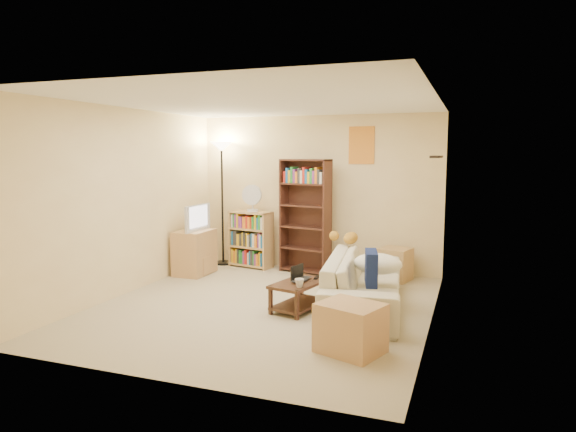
{
  "coord_description": "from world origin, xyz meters",
  "views": [
    {
      "loc": [
        2.39,
        -5.74,
        1.89
      ],
      "look_at": [
        0.04,
        0.75,
        1.05
      ],
      "focal_mm": 32.0,
      "sensor_mm": 36.0,
      "label": 1
    }
  ],
  "objects_px": {
    "tall_bookshelf": "(305,213)",
    "floor_lamp": "(222,167)",
    "tabby_cat": "(348,238)",
    "short_bookshelf": "(251,239)",
    "coffee_table": "(299,293)",
    "side_table": "(395,264)",
    "laptop": "(305,280)",
    "television": "(194,218)",
    "sofa": "(364,282)",
    "tv_stand": "(194,252)",
    "mug": "(299,283)",
    "end_cabinet": "(351,328)",
    "desk_fan": "(252,198)"
  },
  "relations": [
    {
      "from": "floor_lamp",
      "to": "coffee_table",
      "type": "bearing_deg",
      "value": -44.41
    },
    {
      "from": "tall_bookshelf",
      "to": "floor_lamp",
      "type": "bearing_deg",
      "value": -172.86
    },
    {
      "from": "short_bookshelf",
      "to": "television",
      "type": "bearing_deg",
      "value": -117.49
    },
    {
      "from": "short_bookshelf",
      "to": "desk_fan",
      "type": "distance_m",
      "value": 0.71
    },
    {
      "from": "side_table",
      "to": "tv_stand",
      "type": "bearing_deg",
      "value": -167.39
    },
    {
      "from": "television",
      "to": "tall_bookshelf",
      "type": "relative_size",
      "value": 0.39
    },
    {
      "from": "mug",
      "to": "tabby_cat",
      "type": "bearing_deg",
      "value": 80.02
    },
    {
      "from": "tv_stand",
      "to": "short_bookshelf",
      "type": "xyz_separation_m",
      "value": [
        0.63,
        0.77,
        0.12
      ]
    },
    {
      "from": "coffee_table",
      "to": "side_table",
      "type": "distance_m",
      "value": 2.08
    },
    {
      "from": "side_table",
      "to": "mug",
      "type": "bearing_deg",
      "value": -110.51
    },
    {
      "from": "short_bookshelf",
      "to": "sofa",
      "type": "bearing_deg",
      "value": -24.51
    },
    {
      "from": "television",
      "to": "short_bookshelf",
      "type": "distance_m",
      "value": 1.08
    },
    {
      "from": "coffee_table",
      "to": "side_table",
      "type": "bearing_deg",
      "value": 78.71
    },
    {
      "from": "tall_bookshelf",
      "to": "desk_fan",
      "type": "xyz_separation_m",
      "value": [
        -0.93,
        0.03,
        0.22
      ]
    },
    {
      "from": "tabby_cat",
      "to": "coffee_table",
      "type": "bearing_deg",
      "value": -105.95
    },
    {
      "from": "floor_lamp",
      "to": "tv_stand",
      "type": "bearing_deg",
      "value": -95.38
    },
    {
      "from": "tall_bookshelf",
      "to": "floor_lamp",
      "type": "relative_size",
      "value": 0.87
    },
    {
      "from": "television",
      "to": "floor_lamp",
      "type": "bearing_deg",
      "value": -4.79
    },
    {
      "from": "tall_bookshelf",
      "to": "desk_fan",
      "type": "relative_size",
      "value": 4.04
    },
    {
      "from": "mug",
      "to": "television",
      "type": "relative_size",
      "value": 0.2
    },
    {
      "from": "floor_lamp",
      "to": "side_table",
      "type": "xyz_separation_m",
      "value": [
        2.96,
        -0.15,
        -1.42
      ]
    },
    {
      "from": "tabby_cat",
      "to": "end_cabinet",
      "type": "relative_size",
      "value": 0.9
    },
    {
      "from": "tabby_cat",
      "to": "tall_bookshelf",
      "type": "xyz_separation_m",
      "value": [
        -0.88,
        0.77,
        0.22
      ]
    },
    {
      "from": "tv_stand",
      "to": "television",
      "type": "distance_m",
      "value": 0.55
    },
    {
      "from": "mug",
      "to": "tall_bookshelf",
      "type": "bearing_deg",
      "value": 106.41
    },
    {
      "from": "short_bookshelf",
      "to": "floor_lamp",
      "type": "distance_m",
      "value": 1.31
    },
    {
      "from": "tabby_cat",
      "to": "laptop",
      "type": "distance_m",
      "value": 1.19
    },
    {
      "from": "mug",
      "to": "side_table",
      "type": "height_order",
      "value": "side_table"
    },
    {
      "from": "sofa",
      "to": "mug",
      "type": "distance_m",
      "value": 0.87
    },
    {
      "from": "tabby_cat",
      "to": "short_bookshelf",
      "type": "bearing_deg",
      "value": 155.52
    },
    {
      "from": "television",
      "to": "floor_lamp",
      "type": "distance_m",
      "value": 1.13
    },
    {
      "from": "sofa",
      "to": "television",
      "type": "bearing_deg",
      "value": 65.25
    },
    {
      "from": "tabby_cat",
      "to": "tv_stand",
      "type": "height_order",
      "value": "tabby_cat"
    },
    {
      "from": "tv_stand",
      "to": "tall_bookshelf",
      "type": "distance_m",
      "value": 1.85
    },
    {
      "from": "tv_stand",
      "to": "floor_lamp",
      "type": "height_order",
      "value": "floor_lamp"
    },
    {
      "from": "tv_stand",
      "to": "tall_bookshelf",
      "type": "height_order",
      "value": "tall_bookshelf"
    },
    {
      "from": "tabby_cat",
      "to": "end_cabinet",
      "type": "bearing_deg",
      "value": -75.84
    },
    {
      "from": "desk_fan",
      "to": "side_table",
      "type": "bearing_deg",
      "value": -1.11
    },
    {
      "from": "short_bookshelf",
      "to": "end_cabinet",
      "type": "relative_size",
      "value": 1.64
    },
    {
      "from": "tall_bookshelf",
      "to": "floor_lamp",
      "type": "distance_m",
      "value": 1.69
    },
    {
      "from": "laptop",
      "to": "television",
      "type": "bearing_deg",
      "value": 65.74
    },
    {
      "from": "tabby_cat",
      "to": "tv_stand",
      "type": "bearing_deg",
      "value": 178.29
    },
    {
      "from": "coffee_table",
      "to": "desk_fan",
      "type": "distance_m",
      "value": 2.61
    },
    {
      "from": "mug",
      "to": "coffee_table",
      "type": "bearing_deg",
      "value": 108.58
    },
    {
      "from": "laptop",
      "to": "desk_fan",
      "type": "relative_size",
      "value": 0.82
    },
    {
      "from": "desk_fan",
      "to": "tabby_cat",
      "type": "bearing_deg",
      "value": -23.91
    },
    {
      "from": "desk_fan",
      "to": "floor_lamp",
      "type": "xyz_separation_m",
      "value": [
        -0.6,
        0.1,
        0.49
      ]
    },
    {
      "from": "sofa",
      "to": "laptop",
      "type": "xyz_separation_m",
      "value": [
        -0.66,
        -0.3,
        0.04
      ]
    },
    {
      "from": "tall_bookshelf",
      "to": "end_cabinet",
      "type": "bearing_deg",
      "value": -52.46
    },
    {
      "from": "floor_lamp",
      "to": "side_table",
      "type": "bearing_deg",
      "value": -2.84
    }
  ]
}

